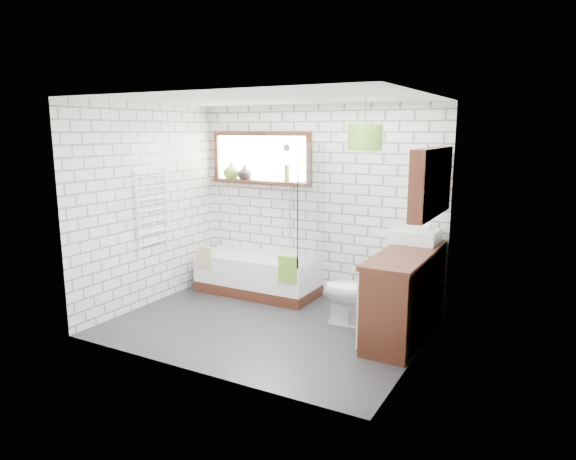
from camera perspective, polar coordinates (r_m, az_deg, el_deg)
The scene contains 22 objects.
floor at distance 5.94m, azimuth -2.35°, elevation -10.53°, with size 3.40×2.60×0.01m, color black.
ceiling at distance 5.53m, azimuth -2.56°, elevation 14.44°, with size 3.40×2.60×0.01m, color white.
wall_back at distance 6.74m, azimuth 3.31°, elevation 3.12°, with size 3.40×0.01×2.50m, color white.
wall_front at distance 4.55m, azimuth -10.97°, elevation -0.92°, with size 3.40×0.01×2.50m, color white.
wall_left at distance 6.63m, azimuth -15.17°, elevation 2.63°, with size 0.01×2.60×2.50m, color white.
wall_right at distance 4.95m, azimuth 14.70°, elevation -0.12°, with size 0.01×2.60×2.50m, color white.
window at distance 7.05m, azimuth -3.11°, elevation 7.97°, with size 1.52×0.16×0.68m, color black.
towel_radiator at distance 6.61m, azimuth -14.87°, elevation 2.18°, with size 0.06×0.52×1.00m, color white.
mirror_cabinet at distance 5.49m, azimuth 15.60°, elevation 5.13°, with size 0.16×1.20×0.70m, color black.
shower_riser at distance 6.86m, azimuth 0.13°, elevation 4.13°, with size 0.02×0.02×1.30m, color silver.
bathtub at distance 6.96m, azimuth -3.37°, elevation -4.92°, with size 1.62×0.72×0.53m, color white.
shower_screen at distance 6.37m, azimuth 2.58°, elevation 2.90°, with size 0.02×0.72×1.50m, color white.
towel_green at distance 6.28m, azimuth -0.00°, elevation -4.40°, with size 0.24×0.07×0.33m, color #578D2A.
towel_beige at distance 6.96m, azimuth -9.21°, elevation -3.00°, with size 0.22×0.05×0.28m, color tan.
vanity at distance 5.67m, azimuth 12.94°, elevation -6.90°, with size 0.52×1.60×0.92m, color black.
basin at distance 6.02m, azimuth 13.93°, elevation -0.63°, with size 0.52×0.45×0.15m, color white.
tap at distance 5.97m, azimuth 15.44°, elevation -0.19°, with size 0.03×0.03×0.18m, color silver.
toilet at distance 5.85m, azimuth 7.60°, elevation -6.87°, with size 0.76×0.43×0.77m, color white.
vase_olive at distance 7.29m, azimuth -6.33°, elevation 6.46°, with size 0.23×0.23×0.24m, color #5F922D.
vase_dark at distance 7.17m, azimuth -4.84°, elevation 6.26°, with size 0.20×0.20×0.21m, color black.
bottle at distance 6.82m, azimuth -0.12°, elevation 6.13°, with size 0.07×0.07×0.22m, color #5F922D.
pendant at distance 5.63m, azimuth 8.55°, elevation 10.14°, with size 0.37×0.37×0.28m, color #578D2A.
Camera 1 is at (2.86, -4.72, 2.18)m, focal length 32.00 mm.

